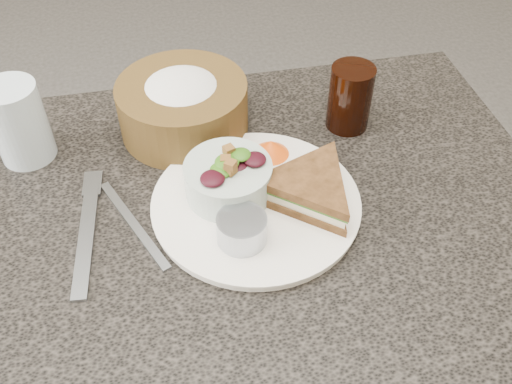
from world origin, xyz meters
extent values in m
cube|color=black|center=(0.00, 0.00, 0.38)|extent=(1.00, 0.70, 0.75)
cylinder|color=white|center=(0.06, 0.02, 0.76)|extent=(0.29, 0.29, 0.01)
cylinder|color=#9DA4AE|center=(0.03, -0.05, 0.78)|extent=(0.09, 0.09, 0.04)
cone|color=#FF560E|center=(0.10, 0.11, 0.78)|extent=(0.08, 0.08, 0.03)
cube|color=gray|center=(-0.18, 0.01, 0.75)|extent=(0.04, 0.21, 0.01)
cube|color=#8E939B|center=(-0.11, 0.02, 0.75)|extent=(0.09, 0.18, 0.00)
cylinder|color=silver|center=(-0.26, 0.20, 0.81)|extent=(0.09, 0.09, 0.13)
camera|label=1|loc=(-0.05, -0.53, 1.35)|focal=40.00mm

